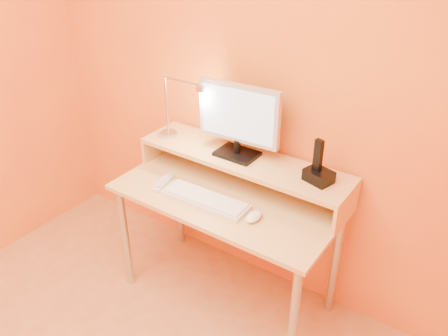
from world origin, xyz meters
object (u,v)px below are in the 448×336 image
Objects in this scene: monitor_panel at (239,113)px; remote_control at (163,182)px; mouse at (254,217)px; keyboard at (205,200)px; lamp_base at (169,134)px; phone_dock at (319,176)px.

monitor_panel is 2.56× the size of remote_control.
mouse is (0.27, -0.27, -0.38)m from monitor_panel.
lamp_base is at bearing 149.80° from keyboard.
mouse is 0.62× the size of remote_control.
remote_control is (-0.31, -0.27, -0.39)m from monitor_panel.
lamp_base is at bearing 164.49° from mouse.
phone_dock is 0.73× the size of remote_control.
keyboard reaches higher than remote_control.
mouse is at bearing -112.46° from phone_dock.
remote_control is at bearing -57.81° from lamp_base.
monitor_panel is 0.98× the size of keyboard.
lamp_base is at bearing -178.80° from monitor_panel.
mouse is (0.28, 0.01, 0.01)m from keyboard.
lamp_base is 0.77m from mouse.
phone_dock is 1.18× the size of mouse.
remote_control is at bearing -178.05° from mouse.
monitor_panel is 3.50× the size of phone_dock.
keyboard is 0.28m from mouse.
lamp_base is 0.91× the size of mouse.
monitor_panel is 0.57m from remote_control.
remote_control is (-0.58, -0.00, -0.01)m from mouse.
keyboard is at bearing -97.57° from monitor_panel.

